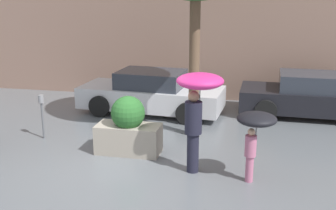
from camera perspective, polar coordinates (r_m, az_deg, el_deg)
ground_plane at (r=9.21m, az=-7.48°, el=-8.63°), size 40.00×40.00×0.00m
building_facade at (r=14.71m, az=0.67°, el=12.62°), size 18.00×0.30×6.00m
planter_box at (r=9.86m, az=-5.39°, el=-3.16°), size 1.50×0.79×1.37m
person_adult at (r=8.59m, az=4.05°, el=1.04°), size 0.97×0.97×2.10m
person_child at (r=8.38m, az=11.76°, el=-2.81°), size 0.78×0.78×1.43m
parked_car_near at (r=13.03m, az=-2.28°, el=1.59°), size 4.50×2.16×1.32m
parked_car_far at (r=13.35m, az=18.72°, el=1.10°), size 4.17×1.99×1.32m
parking_meter at (r=11.16m, az=-16.74°, el=-0.28°), size 0.14×0.14×1.15m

